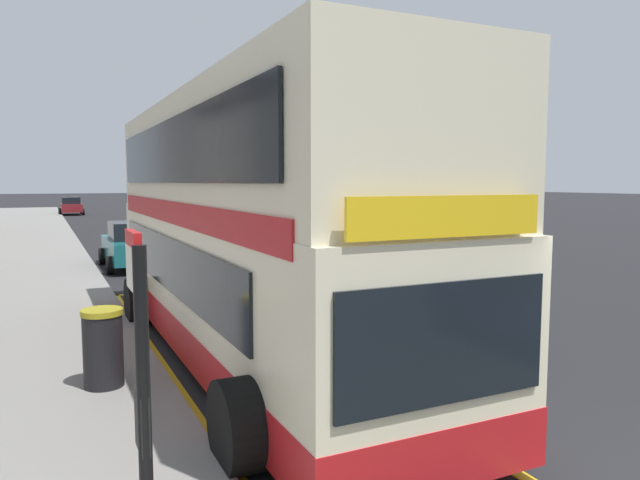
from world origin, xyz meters
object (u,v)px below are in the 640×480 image
parked_car_maroon_ahead (71,206)px  parked_car_teal_far (134,245)px  bus_stop_sign (142,390)px  double_decker_bus (245,237)px  litter_bin (103,348)px

parked_car_maroon_ahead → parked_car_teal_far: bearing=-88.9°
bus_stop_sign → parked_car_maroon_ahead: size_ratio=0.61×
double_decker_bus → bus_stop_sign: double_decker_bus is taller
bus_stop_sign → parked_car_teal_far: (2.33, 17.40, -0.86)m
parked_car_maroon_ahead → parked_car_teal_far: same height
double_decker_bus → parked_car_teal_far: size_ratio=2.65×
double_decker_bus → parked_car_teal_far: double_decker_bus is taller
parked_car_teal_far → litter_bin: 12.89m
double_decker_bus → parked_car_teal_far: (-0.28, 11.66, -1.27)m
litter_bin → double_decker_bus: bearing=23.1°
double_decker_bus → parked_car_maroon_ahead: 48.45m
bus_stop_sign → parked_car_maroon_ahead: 54.21m
parked_car_teal_far → litter_bin: (-2.18, -12.71, -0.10)m
parked_car_maroon_ahead → litter_bin: bearing=-91.6°
double_decker_bus → parked_car_maroon_ahead: bearing=90.8°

